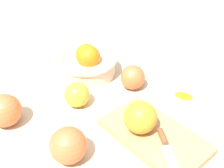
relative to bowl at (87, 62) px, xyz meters
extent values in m
plane|color=beige|center=(0.17, -0.08, -0.04)|extent=(2.40, 2.40, 0.00)
cylinder|color=beige|center=(0.00, 0.00, -0.02)|extent=(0.18, 0.18, 0.05)
torus|color=beige|center=(0.00, 0.00, 0.01)|extent=(0.19, 0.19, 0.02)
sphere|color=orange|center=(0.00, 0.00, 0.03)|extent=(0.07, 0.07, 0.07)
sphere|color=orange|center=(0.01, -0.01, 0.03)|extent=(0.07, 0.07, 0.07)
cube|color=tan|center=(0.32, -0.10, -0.03)|extent=(0.27, 0.18, 0.02)
sphere|color=orange|center=(0.29, -0.11, 0.02)|extent=(0.08, 0.08, 0.08)
cube|color=silver|center=(0.41, -0.15, -0.02)|extent=(0.10, 0.09, 0.00)
cylinder|color=brown|center=(0.35, -0.10, -0.02)|extent=(0.04, 0.04, 0.01)
sphere|color=gold|center=(0.09, -0.13, -0.01)|extent=(0.07, 0.07, 0.07)
sphere|color=#CC6638|center=(0.21, -0.27, 0.00)|extent=(0.08, 0.08, 0.08)
sphere|color=#CC6638|center=(0.15, 0.03, -0.01)|extent=(0.07, 0.07, 0.07)
sphere|color=#CC6638|center=(0.01, -0.30, 0.00)|extent=(0.08, 0.08, 0.08)
ellipsoid|color=orange|center=(0.29, 0.10, -0.04)|extent=(0.06, 0.05, 0.01)
camera|label=1|loc=(0.56, -0.52, 0.46)|focal=45.19mm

